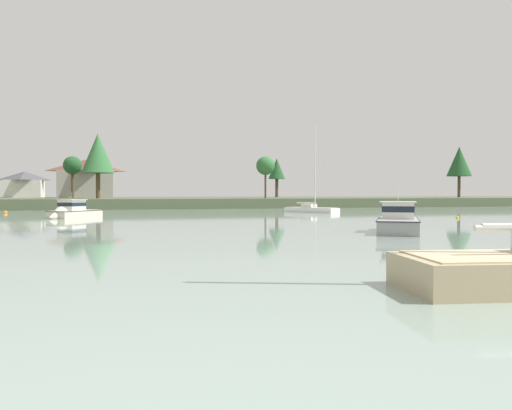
% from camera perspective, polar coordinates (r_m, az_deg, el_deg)
% --- Properties ---
extents(far_shore_bank, '(211.63, 57.56, 1.64)m').
position_cam_1_polar(far_shore_bank, '(109.72, -9.37, 0.41)').
color(far_shore_bank, '#4C563D').
rests_on(far_shore_bank, ground).
extents(cruiser_cream, '(5.76, 6.88, 3.46)m').
position_cam_1_polar(cruiser_cream, '(55.16, -20.22, -0.93)').
color(cruiser_cream, beige).
rests_on(cruiser_cream, ground).
extents(sailboat_white, '(5.86, 7.55, 11.76)m').
position_cam_1_polar(sailboat_white, '(67.54, 6.25, -0.62)').
color(sailboat_white, white).
rests_on(sailboat_white, ground).
extents(cruiser_grey, '(5.81, 7.47, 3.80)m').
position_cam_1_polar(cruiser_grey, '(34.31, 15.70, -2.17)').
color(cruiser_grey, gray).
rests_on(cruiser_grey, ground).
extents(mooring_buoy_yellow, '(0.35, 0.35, 0.40)m').
position_cam_1_polar(mooring_buoy_yellow, '(54.56, 21.77, -1.34)').
color(mooring_buoy_yellow, yellow).
rests_on(mooring_buoy_yellow, ground).
extents(mooring_buoy_orange, '(0.49, 0.49, 0.54)m').
position_cam_1_polar(mooring_buoy_orange, '(70.59, -26.42, -0.78)').
color(mooring_buoy_orange, orange).
rests_on(mooring_buoy_orange, ground).
extents(shore_tree_inland_a, '(3.31, 3.31, 7.64)m').
position_cam_1_polar(shore_tree_inland_a, '(97.81, -19.99, 4.16)').
color(shore_tree_inland_a, brown).
rests_on(shore_tree_inland_a, far_shore_bank).
extents(shore_tree_inland_c, '(3.87, 3.87, 8.95)m').
position_cam_1_polar(shore_tree_inland_c, '(116.54, 2.36, 4.05)').
color(shore_tree_inland_c, brown).
rests_on(shore_tree_inland_c, far_shore_bank).
extents(shore_tree_center_right, '(5.58, 5.58, 11.25)m').
position_cam_1_polar(shore_tree_center_right, '(92.13, -17.41, 5.55)').
color(shore_tree_center_right, brown).
rests_on(shore_tree_center_right, far_shore_bank).
extents(shore_tree_right_mid, '(3.48, 3.48, 7.79)m').
position_cam_1_polar(shore_tree_right_mid, '(94.44, 1.08, 4.42)').
color(shore_tree_right_mid, brown).
rests_on(shore_tree_right_mid, far_shore_bank).
extents(shore_tree_center_left, '(5.36, 5.36, 11.28)m').
position_cam_1_polar(shore_tree_center_left, '(121.23, 21.94, 4.56)').
color(shore_tree_center_left, brown).
rests_on(shore_tree_center_left, far_shore_bank).
extents(cottage_behind_trees, '(11.23, 8.62, 7.67)m').
position_cam_1_polar(cottage_behind_trees, '(106.87, -18.61, 2.90)').
color(cottage_behind_trees, '#9E998E').
rests_on(cottage_behind_trees, far_shore_bank).
extents(cottage_eastern, '(8.03, 7.85, 5.62)m').
position_cam_1_polar(cottage_eastern, '(120.74, -24.66, 2.16)').
color(cottage_eastern, silver).
rests_on(cottage_eastern, far_shore_bank).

